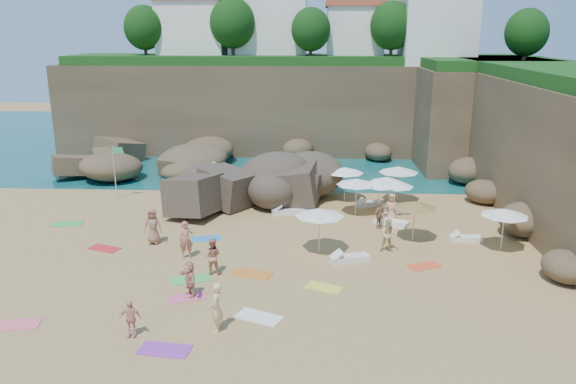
{
  "coord_description": "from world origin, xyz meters",
  "views": [
    {
      "loc": [
        3.53,
        -27.79,
        10.79
      ],
      "look_at": [
        2.0,
        3.0,
        2.0
      ],
      "focal_mm": 35.0,
      "sensor_mm": 36.0,
      "label": 1
    }
  ],
  "objects_px": {
    "parasol_1": "(399,169)",
    "person_stand_1": "(212,256)",
    "lounger_0": "(369,204)",
    "parasol_2": "(396,184)",
    "person_stand_5": "(191,197)",
    "person_stand_6": "(216,307)",
    "person_stand_2": "(214,173)",
    "person_stand_3": "(379,215)",
    "flag_pole": "(116,165)",
    "person_stand_4": "(392,208)",
    "rock_outcrop": "(258,207)",
    "parasol_0": "(297,163)"
  },
  "relations": [
    {
      "from": "parasol_0",
      "to": "person_stand_6",
      "type": "relative_size",
      "value": 1.33
    },
    {
      "from": "rock_outcrop",
      "to": "person_stand_6",
      "type": "xyz_separation_m",
      "value": [
        0.04,
        -15.54,
        0.96
      ]
    },
    {
      "from": "parasol_1",
      "to": "parasol_2",
      "type": "height_order",
      "value": "parasol_1"
    },
    {
      "from": "flag_pole",
      "to": "person_stand_6",
      "type": "height_order",
      "value": "flag_pole"
    },
    {
      "from": "rock_outcrop",
      "to": "person_stand_1",
      "type": "relative_size",
      "value": 4.66
    },
    {
      "from": "flag_pole",
      "to": "rock_outcrop",
      "type": "bearing_deg",
      "value": -7.89
    },
    {
      "from": "lounger_0",
      "to": "person_stand_2",
      "type": "bearing_deg",
      "value": 125.87
    },
    {
      "from": "parasol_2",
      "to": "person_stand_6",
      "type": "distance_m",
      "value": 16.83
    },
    {
      "from": "person_stand_1",
      "to": "parasol_2",
      "type": "bearing_deg",
      "value": -134.96
    },
    {
      "from": "parasol_2",
      "to": "person_stand_1",
      "type": "height_order",
      "value": "parasol_2"
    },
    {
      "from": "person_stand_1",
      "to": "person_stand_6",
      "type": "height_order",
      "value": "person_stand_6"
    },
    {
      "from": "parasol_0",
      "to": "person_stand_1",
      "type": "height_order",
      "value": "parasol_0"
    },
    {
      "from": "parasol_2",
      "to": "person_stand_5",
      "type": "relative_size",
      "value": 1.27
    },
    {
      "from": "rock_outcrop",
      "to": "person_stand_5",
      "type": "relative_size",
      "value": 4.63
    },
    {
      "from": "parasol_2",
      "to": "person_stand_6",
      "type": "bearing_deg",
      "value": -120.35
    },
    {
      "from": "parasol_1",
      "to": "lounger_0",
      "type": "relative_size",
      "value": 1.46
    },
    {
      "from": "person_stand_6",
      "to": "person_stand_5",
      "type": "bearing_deg",
      "value": -166.01
    },
    {
      "from": "parasol_1",
      "to": "person_stand_4",
      "type": "distance_m",
      "value": 4.43
    },
    {
      "from": "person_stand_5",
      "to": "person_stand_2",
      "type": "bearing_deg",
      "value": 82.76
    },
    {
      "from": "parasol_1",
      "to": "parasol_2",
      "type": "xyz_separation_m",
      "value": [
        -0.52,
        -2.52,
        -0.3
      ]
    },
    {
      "from": "person_stand_2",
      "to": "person_stand_5",
      "type": "bearing_deg",
      "value": 108.36
    },
    {
      "from": "person_stand_2",
      "to": "person_stand_4",
      "type": "bearing_deg",
      "value": 166.07
    },
    {
      "from": "rock_outcrop",
      "to": "parasol_1",
      "type": "xyz_separation_m",
      "value": [
        9.05,
        1.48,
        2.23
      ]
    },
    {
      "from": "flag_pole",
      "to": "person_stand_6",
      "type": "relative_size",
      "value": 1.89
    },
    {
      "from": "lounger_0",
      "to": "person_stand_5",
      "type": "height_order",
      "value": "person_stand_5"
    },
    {
      "from": "rock_outcrop",
      "to": "person_stand_6",
      "type": "distance_m",
      "value": 15.57
    },
    {
      "from": "lounger_0",
      "to": "person_stand_6",
      "type": "bearing_deg",
      "value": -142.74
    },
    {
      "from": "parasol_2",
      "to": "parasol_1",
      "type": "bearing_deg",
      "value": 78.34
    },
    {
      "from": "parasol_2",
      "to": "person_stand_1",
      "type": "relative_size",
      "value": 1.28
    },
    {
      "from": "flag_pole",
      "to": "parasol_1",
      "type": "relative_size",
      "value": 1.42
    },
    {
      "from": "parasol_1",
      "to": "person_stand_5",
      "type": "distance_m",
      "value": 13.46
    },
    {
      "from": "person_stand_1",
      "to": "person_stand_2",
      "type": "xyz_separation_m",
      "value": [
        -2.78,
        16.11,
        -0.06
      ]
    },
    {
      "from": "person_stand_4",
      "to": "person_stand_5",
      "type": "height_order",
      "value": "person_stand_4"
    },
    {
      "from": "parasol_1",
      "to": "person_stand_5",
      "type": "height_order",
      "value": "parasol_1"
    },
    {
      "from": "parasol_1",
      "to": "person_stand_1",
      "type": "xyz_separation_m",
      "value": [
        -10.1,
        -11.88,
        -1.36
      ]
    },
    {
      "from": "parasol_2",
      "to": "person_stand_4",
      "type": "xyz_separation_m",
      "value": [
        -0.39,
        -1.6,
        -1.05
      ]
    },
    {
      "from": "rock_outcrop",
      "to": "person_stand_4",
      "type": "distance_m",
      "value": 8.6
    },
    {
      "from": "person_stand_2",
      "to": "person_stand_3",
      "type": "distance_m",
      "value": 14.57
    },
    {
      "from": "person_stand_3",
      "to": "person_stand_6",
      "type": "bearing_deg",
      "value": -167.14
    },
    {
      "from": "person_stand_5",
      "to": "parasol_0",
      "type": "bearing_deg",
      "value": 26.92
    },
    {
      "from": "parasol_2",
      "to": "person_stand_4",
      "type": "height_order",
      "value": "parasol_2"
    },
    {
      "from": "rock_outcrop",
      "to": "person_stand_5",
      "type": "distance_m",
      "value": 4.31
    },
    {
      "from": "person_stand_3",
      "to": "person_stand_1",
      "type": "bearing_deg",
      "value": 173.15
    },
    {
      "from": "person_stand_1",
      "to": "person_stand_6",
      "type": "xyz_separation_m",
      "value": [
        1.09,
        -5.14,
        0.1
      ]
    },
    {
      "from": "person_stand_2",
      "to": "person_stand_5",
      "type": "relative_size",
      "value": 0.93
    },
    {
      "from": "lounger_0",
      "to": "person_stand_4",
      "type": "xyz_separation_m",
      "value": [
        1.0,
        -3.18,
        0.74
      ]
    },
    {
      "from": "lounger_0",
      "to": "parasol_2",
      "type": "bearing_deg",
      "value": -77.73
    },
    {
      "from": "person_stand_2",
      "to": "person_stand_3",
      "type": "relative_size",
      "value": 1.04
    },
    {
      "from": "person_stand_1",
      "to": "person_stand_5",
      "type": "relative_size",
      "value": 0.99
    },
    {
      "from": "person_stand_4",
      "to": "parasol_0",
      "type": "bearing_deg",
      "value": 157.94
    }
  ]
}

